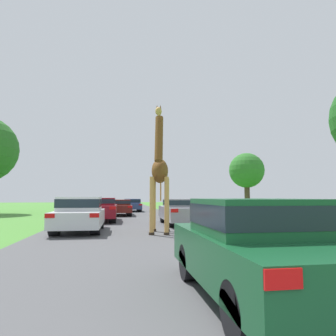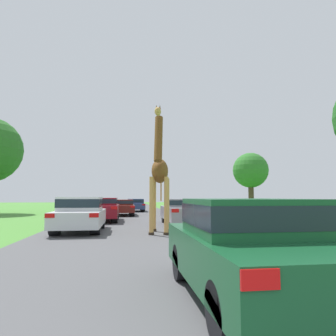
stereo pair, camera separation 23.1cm
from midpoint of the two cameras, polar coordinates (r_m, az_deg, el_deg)
name	(u,v)px [view 1 (the left image)]	position (r m, az deg, el deg)	size (l,w,h in m)	color
road	(125,212)	(30.11, -8.36, -8.23)	(7.69, 120.00, 0.00)	#4C4C4F
giraffe_near_road	(160,173)	(12.29, -2.11, -0.87)	(1.00, 2.53, 5.00)	tan
car_lead_maroon	(258,246)	(4.69, 15.37, -14.10)	(1.79, 3.93, 1.45)	#144C28
car_queue_right	(182,211)	(16.18, 2.18, -8.12)	(1.91, 4.48, 1.36)	gray
car_queue_left	(119,207)	(24.40, -9.52, -7.26)	(1.89, 4.65, 1.24)	#561914
car_far_ahead	(80,213)	(13.40, -16.97, -8.28)	(1.89, 3.97, 1.47)	silver
car_verge_right	(100,209)	(18.66, -13.09, -7.54)	(1.90, 4.44, 1.41)	maroon
car_rear_follower	(132,205)	(30.67, -7.06, -6.93)	(1.74, 4.31, 1.25)	navy
tree_right_cluster	(247,171)	(35.71, 14.56, -0.52)	(4.02, 4.02, 6.51)	#4C3828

